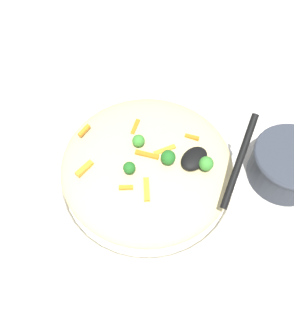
% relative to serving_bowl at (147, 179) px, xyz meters
% --- Properties ---
extents(ground_plane, '(2.40, 2.40, 0.00)m').
position_rel_serving_bowl_xyz_m(ground_plane, '(0.00, 0.00, -0.02)').
color(ground_plane, beige).
extents(serving_bowl, '(0.37, 0.37, 0.04)m').
position_rel_serving_bowl_xyz_m(serving_bowl, '(0.00, 0.00, 0.00)').
color(serving_bowl, white).
rests_on(serving_bowl, ground_plane).
extents(pasta_mound, '(0.32, 0.32, 0.07)m').
position_rel_serving_bowl_xyz_m(pasta_mound, '(0.00, 0.00, 0.05)').
color(pasta_mound, '#DBC689').
rests_on(pasta_mound, serving_bowl).
extents(carrot_piece_0, '(0.04, 0.02, 0.01)m').
position_rel_serving_bowl_xyz_m(carrot_piece_0, '(-0.03, -0.06, 0.08)').
color(carrot_piece_0, orange).
rests_on(carrot_piece_0, pasta_mound).
extents(carrot_piece_1, '(0.04, 0.03, 0.01)m').
position_rel_serving_bowl_xyz_m(carrot_piece_1, '(-0.03, 0.02, 0.08)').
color(carrot_piece_1, orange).
rests_on(carrot_piece_1, pasta_mound).
extents(carrot_piece_2, '(0.03, 0.04, 0.01)m').
position_rel_serving_bowl_xyz_m(carrot_piece_2, '(0.00, -0.00, 0.09)').
color(carrot_piece_2, orange).
rests_on(carrot_piece_2, pasta_mound).
extents(carrot_piece_3, '(0.03, 0.01, 0.01)m').
position_rel_serving_bowl_xyz_m(carrot_piece_3, '(0.03, -0.13, 0.08)').
color(carrot_piece_3, orange).
rests_on(carrot_piece_3, pasta_mound).
extents(carrot_piece_4, '(0.02, 0.02, 0.01)m').
position_rel_serving_bowl_xyz_m(carrot_piece_4, '(0.07, 0.02, 0.08)').
color(carrot_piece_4, orange).
rests_on(carrot_piece_4, pasta_mound).
extents(carrot_piece_5, '(0.04, 0.04, 0.01)m').
position_rel_serving_bowl_xyz_m(carrot_piece_5, '(0.05, 0.04, 0.08)').
color(carrot_piece_5, orange).
rests_on(carrot_piece_5, pasta_mound).
extents(carrot_piece_6, '(0.02, 0.03, 0.01)m').
position_rel_serving_bowl_xyz_m(carrot_piece_6, '(-0.09, 0.03, 0.08)').
color(carrot_piece_6, orange).
rests_on(carrot_piece_6, pasta_mound).
extents(carrot_piece_7, '(0.04, 0.01, 0.01)m').
position_rel_serving_bowl_xyz_m(carrot_piece_7, '(0.09, -0.07, 0.08)').
color(carrot_piece_7, orange).
rests_on(carrot_piece_7, pasta_mound).
extents(broccoli_floret_0, '(0.03, 0.03, 0.03)m').
position_rel_serving_bowl_xyz_m(broccoli_floret_0, '(-0.05, 0.09, 0.10)').
color(broccoli_floret_0, '#377928').
rests_on(broccoli_floret_0, pasta_mound).
extents(broccoli_floret_1, '(0.02, 0.02, 0.03)m').
position_rel_serving_bowl_xyz_m(broccoli_floret_1, '(-0.01, -0.03, 0.10)').
color(broccoli_floret_1, '#377928').
rests_on(broccoli_floret_1, pasta_mound).
extents(broccoli_floret_2, '(0.02, 0.02, 0.03)m').
position_rel_serving_bowl_xyz_m(broccoli_floret_2, '(0.05, 0.00, 0.10)').
color(broccoli_floret_2, '#205B1C').
rests_on(broccoli_floret_2, pasta_mound).
extents(broccoli_floret_3, '(0.03, 0.03, 0.03)m').
position_rel_serving_bowl_xyz_m(broccoli_floret_3, '(-0.01, 0.04, 0.10)').
color(broccoli_floret_3, '#205B1C').
rests_on(broccoli_floret_3, pasta_mound).
extents(serving_spoon, '(0.15, 0.12, 0.09)m').
position_rel_serving_bowl_xyz_m(serving_spoon, '(-0.06, 0.09, 0.10)').
color(serving_spoon, black).
rests_on(serving_spoon, pasta_mound).
extents(companion_bowl, '(0.15, 0.15, 0.08)m').
position_rel_serving_bowl_xyz_m(companion_bowl, '(-0.20, 0.19, 0.02)').
color(companion_bowl, '#333842').
rests_on(companion_bowl, ground_plane).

